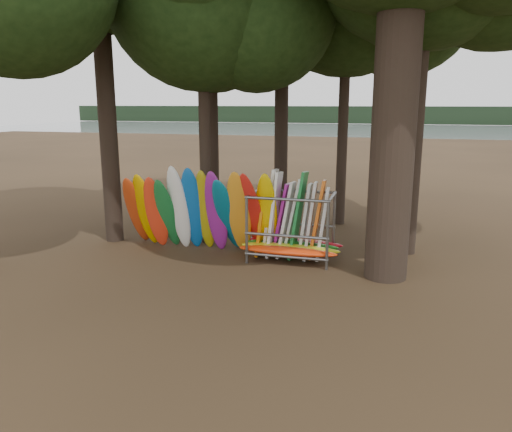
# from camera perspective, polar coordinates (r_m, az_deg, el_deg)

# --- Properties ---
(ground) EXTENTS (120.00, 120.00, 0.00)m
(ground) POSITION_cam_1_polar(r_m,az_deg,el_deg) (14.64, -3.62, -6.49)
(ground) COLOR #47331E
(ground) RESTS_ON ground
(lake) EXTENTS (160.00, 160.00, 0.00)m
(lake) POSITION_cam_1_polar(r_m,az_deg,el_deg) (73.32, 12.29, 8.76)
(lake) COLOR gray
(lake) RESTS_ON ground
(far_shore) EXTENTS (160.00, 4.00, 4.00)m
(far_shore) POSITION_cam_1_polar(r_m,az_deg,el_deg) (123.13, 13.91, 11.15)
(far_shore) COLOR black
(far_shore) RESTS_ON ground
(oak_1) EXTENTS (7.22, 7.22, 11.47)m
(oak_1) POSITION_cam_1_polar(r_m,az_deg,el_deg) (21.22, -5.27, 22.20)
(oak_1) COLOR black
(oak_1) RESTS_ON ground
(kayak_row) EXTENTS (5.39, 2.02, 3.03)m
(kayak_row) POSITION_cam_1_polar(r_m,az_deg,el_deg) (16.40, -6.54, 0.46)
(kayak_row) COLOR #C13911
(kayak_row) RESTS_ON ground
(storage_rack) EXTENTS (3.17, 1.56, 2.81)m
(storage_rack) POSITION_cam_1_polar(r_m,az_deg,el_deg) (15.64, 4.07, -1.44)
(storage_rack) COLOR slate
(storage_rack) RESTS_ON ground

